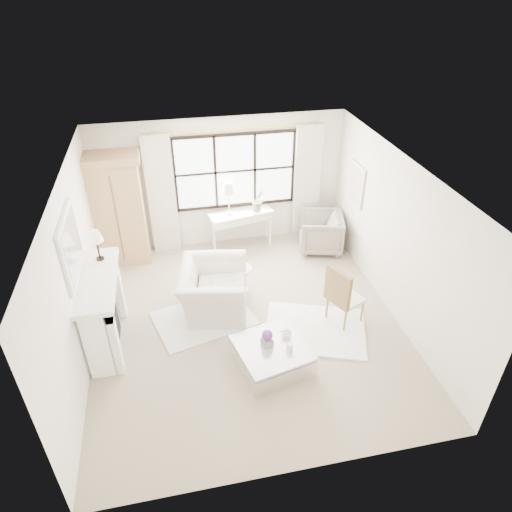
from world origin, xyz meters
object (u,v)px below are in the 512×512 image
object	(u,v)px
armoire	(117,209)
console_table	(241,229)
coffee_table	(272,356)
club_armchair	(214,289)

from	to	relation	value
armoire	console_table	bearing A→B (deg)	0.95
armoire	coffee_table	bearing A→B (deg)	-56.39
armoire	coffee_table	world-z (taller)	armoire
armoire	club_armchair	xyz separation A→B (m)	(1.57, -1.96, -0.73)
console_table	coffee_table	xyz separation A→B (m)	(-0.17, -3.48, -0.22)
console_table	armoire	bearing A→B (deg)	168.17
armoire	coffee_table	xyz separation A→B (m)	(2.24, -3.47, -0.96)
console_table	club_armchair	size ratio (longest dim) A/B	1.08
armoire	console_table	size ratio (longest dim) A/B	1.64
console_table	coffee_table	world-z (taller)	console_table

